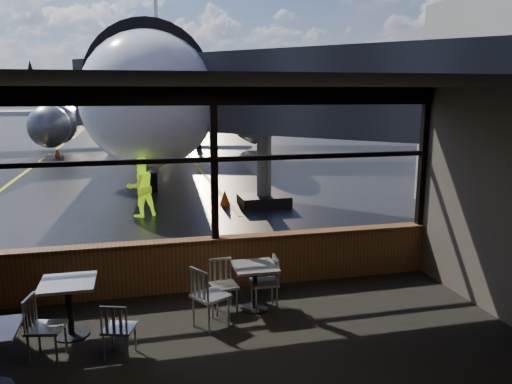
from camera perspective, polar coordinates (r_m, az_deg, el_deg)
name	(u,v)px	position (r m, az deg, el deg)	size (l,w,h in m)	color
ground_plane	(139,107)	(128.32, -13.25, 9.48)	(520.00, 520.00, 0.00)	black
carpet_floor	(256,381)	(6.40, -0.01, -20.74)	(8.00, 6.00, 0.01)	black
ceiling	(256,84)	(5.43, -0.01, 12.29)	(8.00, 6.00, 0.04)	#38332D
window_sill	(216,264)	(8.88, -4.63, -8.19)	(8.00, 0.28, 0.90)	brown
window_header	(213,96)	(8.37, -4.94, 10.87)	(8.00, 0.18, 0.30)	black
mullion_centre	(214,165)	(8.46, -4.81, 3.06)	(0.12, 0.12, 2.60)	black
mullion_right	(423,158)	(9.86, 18.55, 3.68)	(0.12, 0.12, 2.60)	black
window_transom	(214,159)	(8.44, -4.82, 3.73)	(8.00, 0.10, 0.08)	black
airliner	(155,49)	(30.46, -11.52, 15.71)	(32.01, 38.41, 11.74)	white
jet_bridge	(307,128)	(14.65, 5.90, 7.31)	(9.01, 11.02, 4.81)	#2F2F32
cafe_table_near	(255,288)	(8.05, -0.13, -10.86)	(0.67, 0.67, 0.74)	gray
cafe_table_mid	(70,309)	(7.69, -20.52, -12.41)	(0.74, 0.74, 0.82)	#A19C94
chair_near_e	(264,283)	(8.05, 0.96, -10.36)	(0.47, 0.47, 0.87)	#AEAA9D
chair_near_w	(211,297)	(7.48, -5.20, -11.81)	(0.52, 0.52, 0.95)	#B8B3A6
chair_near_n	(224,286)	(7.99, -3.69, -10.69)	(0.45, 0.45, 0.83)	#B6B2A4
chair_mid_s	(119,329)	(6.93, -15.36, -14.86)	(0.43, 0.43, 0.79)	#BCB8AA
chair_mid_w	(46,328)	(7.13, -22.84, -14.18)	(0.48, 0.48, 0.89)	#ACA99C
ground_crew	(141,187)	(14.21, -13.03, 0.55)	(0.81, 0.63, 1.66)	#BFF219
cone_nose	(225,197)	(15.39, -3.59, -0.62)	(0.34, 0.34, 0.47)	orange
cone_wing	(57,152)	(29.22, -21.76, 4.24)	(0.32, 0.32, 0.45)	#E74B07
hangar_mid	(136,88)	(193.28, -13.53, 11.46)	(38.00, 15.00, 10.00)	silver
hangar_right	(297,86)	(196.11, 4.67, 12.01)	(50.00, 20.00, 12.00)	silver
fuel_tank_a	(49,94)	(192.43, -22.61, 10.32)	(8.00, 8.00, 6.00)	silver
fuel_tank_b	(79,94)	(191.19, -19.60, 10.53)	(8.00, 8.00, 6.00)	silver
fuel_tank_c	(108,94)	(190.47, -16.56, 10.71)	(8.00, 8.00, 6.00)	silver
treeline	(136,86)	(218.29, -13.59, 11.66)	(360.00, 3.00, 12.00)	black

